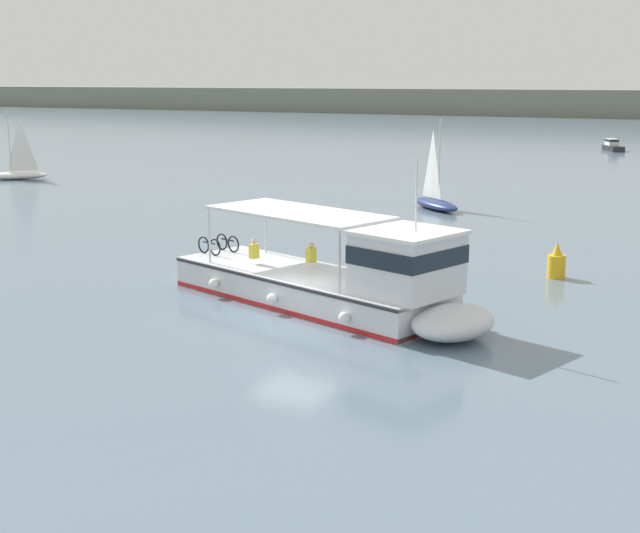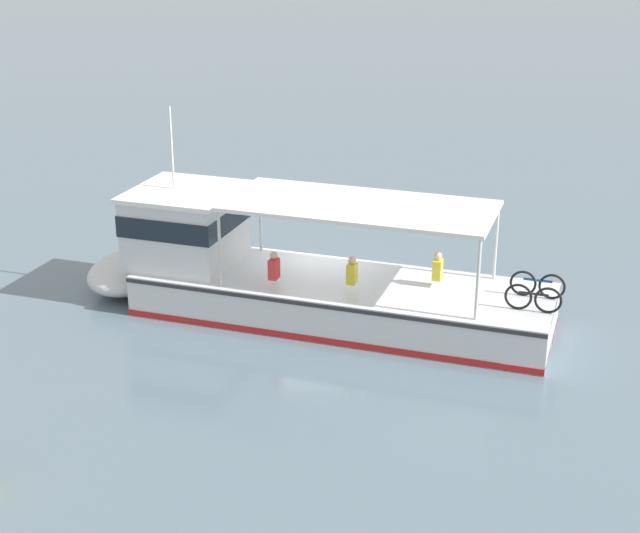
{
  "view_description": "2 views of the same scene",
  "coord_description": "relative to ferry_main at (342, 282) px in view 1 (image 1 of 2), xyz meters",
  "views": [
    {
      "loc": [
        13.36,
        -23.82,
        7.67
      ],
      "look_at": [
        0.0,
        1.78,
        1.4
      ],
      "focal_mm": 48.64,
      "sensor_mm": 36.0,
      "label": 1
    },
    {
      "loc": [
        -0.61,
        24.37,
        10.14
      ],
      "look_at": [
        0.0,
        1.78,
        1.4
      ],
      "focal_mm": 52.47,
      "sensor_mm": 36.0,
      "label": 2
    }
  ],
  "objects": [
    {
      "name": "sailboat_near_starboard",
      "position": [
        -39.68,
        23.41,
        -0.47
      ],
      "size": [
        4.53,
        4.22,
        5.4
      ],
      "color": "white",
      "rests_on": "ground"
    },
    {
      "name": "channel_buoy",
      "position": [
        5.25,
        8.48,
        -0.45
      ],
      "size": [
        0.7,
        0.7,
        1.4
      ],
      "color": "gold",
      "rests_on": "ground"
    },
    {
      "name": "sailboat_mid_channel",
      "position": [
        -5.31,
        23.63,
        -0.47
      ],
      "size": [
        4.48,
        4.28,
        5.4
      ],
      "color": "navy",
      "rests_on": "ground"
    },
    {
      "name": "ferry_main",
      "position": [
        0.0,
        0.0,
        0.0
      ],
      "size": [
        13.05,
        6.7,
        5.32
      ],
      "color": "silver",
      "rests_on": "ground"
    },
    {
      "name": "ground_plane",
      "position": [
        -0.97,
        -1.48,
        -1.02
      ],
      "size": [
        400.0,
        400.0,
        0.0
      ],
      "primitive_type": "plane",
      "color": "slate"
    },
    {
      "name": "motorboat_outer_anchorage",
      "position": [
        -3.22,
        73.49,
        -0.47
      ],
      "size": [
        2.85,
        3.79,
        1.26
      ],
      "color": "#232328",
      "rests_on": "ground"
    }
  ]
}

